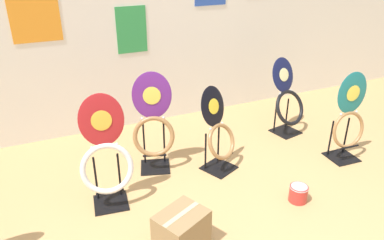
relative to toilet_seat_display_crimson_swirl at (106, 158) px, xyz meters
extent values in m
cube|color=silver|center=(0.85, 1.45, 0.86)|extent=(8.00, 0.06, 2.60)
cube|color=#2D8E47|center=(0.66, 1.41, 0.69)|extent=(0.34, 0.01, 0.51)
cube|color=orange|center=(-0.30, 1.41, 0.88)|extent=(0.47, 0.01, 0.45)
cube|color=black|center=(0.00, 0.00, -0.44)|extent=(0.31, 0.31, 0.01)
cylinder|color=black|center=(-0.09, 0.10, -0.23)|extent=(0.02, 0.02, 0.41)
cylinder|color=black|center=(0.11, 0.07, -0.23)|extent=(0.02, 0.02, 0.41)
cylinder|color=black|center=(-0.01, -0.08, -0.27)|extent=(0.22, 0.05, 0.02)
torus|color=silver|center=(0.00, -0.02, -0.08)|extent=(0.44, 0.22, 0.42)
ellipsoid|color=#AD1E23|center=(0.01, 0.05, 0.31)|extent=(0.36, 0.12, 0.43)
ellipsoid|color=yellow|center=(0.01, 0.04, 0.32)|extent=(0.16, 0.05, 0.16)
sphere|color=silver|center=(-0.09, 0.04, 0.10)|extent=(0.02, 0.02, 0.02)
sphere|color=silver|center=(0.10, 0.02, 0.10)|extent=(0.02, 0.02, 0.02)
cube|color=black|center=(1.09, 0.10, -0.44)|extent=(0.37, 0.37, 0.01)
cylinder|color=black|center=(0.96, 0.15, -0.24)|extent=(0.02, 0.02, 0.38)
cylinder|color=black|center=(1.14, 0.23, -0.24)|extent=(0.02, 0.02, 0.38)
cylinder|color=black|center=(1.12, 0.03, -0.28)|extent=(0.21, 0.11, 0.02)
torus|color=#9E7042|center=(1.10, 0.09, -0.14)|extent=(0.39, 0.31, 0.33)
ellipsoid|color=black|center=(1.05, 0.19, 0.19)|extent=(0.34, 0.24, 0.38)
ellipsoid|color=yellow|center=(1.06, 0.18, 0.19)|extent=(0.15, 0.10, 0.14)
sphere|color=silver|center=(0.99, 0.11, 0.00)|extent=(0.02, 0.02, 0.02)
sphere|color=silver|center=(1.15, 0.18, 0.00)|extent=(0.02, 0.02, 0.02)
cube|color=black|center=(2.34, -0.23, -0.44)|extent=(0.30, 0.30, 0.01)
cylinder|color=black|center=(2.24, -0.14, -0.24)|extent=(0.02, 0.02, 0.38)
cylinder|color=black|center=(2.44, -0.15, -0.24)|extent=(0.02, 0.02, 0.38)
cylinder|color=black|center=(2.33, -0.31, -0.28)|extent=(0.22, 0.03, 0.02)
torus|color=#9E7042|center=(2.33, -0.26, -0.11)|extent=(0.38, 0.13, 0.37)
ellipsoid|color=#197075|center=(2.34, -0.21, 0.26)|extent=(0.34, 0.06, 0.42)
ellipsoid|color=#EADB4C|center=(2.34, -0.23, 0.26)|extent=(0.15, 0.02, 0.16)
sphere|color=silver|center=(2.24, -0.21, 0.05)|extent=(0.02, 0.02, 0.02)
sphere|color=silver|center=(2.43, -0.23, 0.05)|extent=(0.02, 0.02, 0.02)
cube|color=black|center=(2.16, 0.47, -0.44)|extent=(0.33, 0.33, 0.01)
cylinder|color=black|center=(2.05, 0.54, -0.25)|extent=(0.02, 0.02, 0.36)
cylinder|color=black|center=(2.24, 0.58, -0.25)|extent=(0.02, 0.02, 0.36)
cylinder|color=black|center=(2.18, 0.39, -0.29)|extent=(0.22, 0.06, 0.02)
torus|color=black|center=(2.17, 0.45, -0.12)|extent=(0.45, 0.31, 0.38)
ellipsoid|color=#141942|center=(2.14, 0.60, 0.22)|extent=(0.34, 0.21, 0.38)
ellipsoid|color=beige|center=(2.14, 0.58, 0.23)|extent=(0.15, 0.08, 0.14)
sphere|color=silver|center=(2.06, 0.52, 0.04)|extent=(0.02, 0.02, 0.02)
sphere|color=silver|center=(2.24, 0.55, 0.04)|extent=(0.02, 0.02, 0.02)
cube|color=black|center=(0.53, 0.37, -0.44)|extent=(0.35, 0.35, 0.01)
cylinder|color=black|center=(0.46, 0.49, -0.22)|extent=(0.02, 0.02, 0.43)
cylinder|color=black|center=(0.65, 0.43, -0.22)|extent=(0.02, 0.02, 0.43)
cylinder|color=black|center=(0.50, 0.30, -0.26)|extent=(0.22, 0.09, 0.02)
torus|color=#9E7042|center=(0.52, 0.35, -0.09)|extent=(0.42, 0.26, 0.39)
ellipsoid|color=#60237F|center=(0.54, 0.42, 0.30)|extent=(0.36, 0.17, 0.44)
ellipsoid|color=#E5CC4C|center=(0.54, 0.40, 0.30)|extent=(0.16, 0.07, 0.17)
sphere|color=silver|center=(0.44, 0.43, 0.08)|extent=(0.02, 0.02, 0.02)
sphere|color=silver|center=(0.63, 0.37, 0.08)|extent=(0.02, 0.02, 0.02)
cylinder|color=red|center=(1.47, -0.62, -0.37)|extent=(0.16, 0.16, 0.14)
torus|color=silver|center=(1.47, -0.62, -0.30)|extent=(0.16, 0.16, 0.01)
cylinder|color=#B2B2B7|center=(1.47, -0.62, -0.30)|extent=(0.14, 0.14, 0.00)
cube|color=#93754C|center=(0.35, -0.72, -0.29)|extent=(0.43, 0.39, 0.31)
cube|color=#B7AD89|center=(0.35, -0.72, -0.14)|extent=(0.32, 0.17, 0.00)
camera|label=1|loc=(-0.42, -2.62, 1.56)|focal=35.00mm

